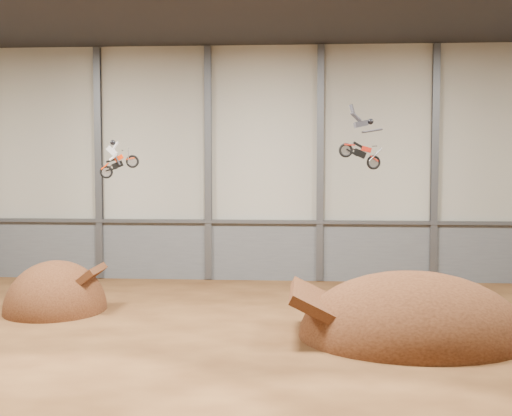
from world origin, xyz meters
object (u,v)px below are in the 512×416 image
(takeoff_ramp, at_px, (56,310))
(fmx_rider_b, at_px, (357,137))
(landing_ramp, at_px, (412,337))
(fmx_rider_a, at_px, (122,154))

(takeoff_ramp, bearing_deg, fmx_rider_b, -4.32)
(landing_ramp, distance_m, fmx_rider_b, 9.05)
(takeoff_ramp, xyz_separation_m, fmx_rider_b, (14.34, -1.08, 8.31))
(takeoff_ramp, height_order, landing_ramp, landing_ramp)
(fmx_rider_a, bearing_deg, fmx_rider_b, -14.53)
(takeoff_ramp, distance_m, fmx_rider_a, 8.29)
(fmx_rider_a, bearing_deg, landing_ramp, -26.03)
(fmx_rider_b, bearing_deg, fmx_rider_a, 164.74)
(takeoff_ramp, distance_m, fmx_rider_b, 16.61)
(takeoff_ramp, height_order, fmx_rider_a, fmx_rider_a)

